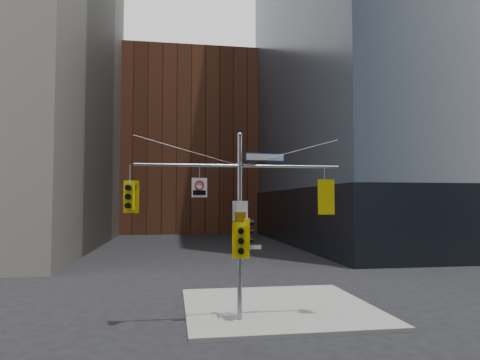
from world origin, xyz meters
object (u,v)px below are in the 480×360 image
object	(u,v)px
signal_assembly	(240,207)
street_sign_blade	(265,157)
traffic_light_pole_front	(241,241)
regulatory_sign_arm	(199,187)
traffic_light_pole_side	(248,232)
traffic_light_west_arm	(130,197)
traffic_light_east_arm	(325,197)

from	to	relation	value
signal_assembly	street_sign_blade	bearing A→B (deg)	0.16
traffic_light_pole_front	street_sign_blade	xyz separation A→B (m)	(1.00, 0.27, 3.20)
street_sign_blade	regulatory_sign_arm	xyz separation A→B (m)	(-2.55, -0.02, -1.18)
traffic_light_pole_side	regulatory_sign_arm	bearing A→B (deg)	103.62
traffic_light_west_arm	traffic_light_pole_side	xyz separation A→B (m)	(4.44, -0.02, -1.34)
street_sign_blade	traffic_light_east_arm	bearing A→B (deg)	-7.81
traffic_light_west_arm	traffic_light_east_arm	bearing A→B (deg)	12.97
traffic_light_pole_front	traffic_light_pole_side	bearing A→B (deg)	47.82
signal_assembly	regulatory_sign_arm	distance (m)	1.73
signal_assembly	regulatory_sign_arm	xyz separation A→B (m)	(-1.55, -0.02, 0.76)
traffic_light_west_arm	traffic_light_east_arm	xyz separation A→B (m)	(7.54, -0.01, -0.00)
traffic_light_pole_front	traffic_light_east_arm	bearing A→B (deg)	12.83
traffic_light_pole_front	street_sign_blade	distance (m)	3.36
traffic_light_east_arm	regulatory_sign_arm	bearing A→B (deg)	2.95
traffic_light_pole_side	traffic_light_pole_front	distance (m)	0.52
traffic_light_pole_side	regulatory_sign_arm	size ratio (longest dim) A/B	1.38
regulatory_sign_arm	traffic_light_west_arm	bearing A→B (deg)	172.03
traffic_light_west_arm	traffic_light_pole_front	bearing A→B (deg)	9.19
signal_assembly	traffic_light_east_arm	bearing A→B (deg)	0.01
traffic_light_east_arm	street_sign_blade	distance (m)	2.87
street_sign_blade	signal_assembly	bearing A→B (deg)	172.41
traffic_light_pole_front	regulatory_sign_arm	size ratio (longest dim) A/B	1.87
street_sign_blade	traffic_light_west_arm	bearing A→B (deg)	172.14
traffic_light_west_arm	traffic_light_east_arm	distance (m)	7.54
traffic_light_pole_front	traffic_light_west_arm	bearing A→B (deg)	-175.51
traffic_light_east_arm	regulatory_sign_arm	xyz separation A→B (m)	(-4.97, -0.02, 0.37)
traffic_light_pole_side	street_sign_blade	world-z (taller)	street_sign_blade
traffic_light_east_arm	regulatory_sign_arm	size ratio (longest dim) A/B	1.88
regulatory_sign_arm	traffic_light_pole_side	bearing A→B (deg)	-6.69
traffic_light_east_arm	regulatory_sign_arm	world-z (taller)	regulatory_sign_arm
traffic_light_east_arm	regulatory_sign_arm	distance (m)	4.98
traffic_light_west_arm	regulatory_sign_arm	size ratio (longest dim) A/B	1.66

